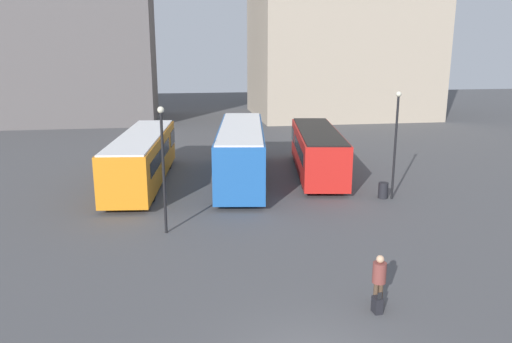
# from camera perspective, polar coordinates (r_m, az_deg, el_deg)

# --- Properties ---
(bus_0) EXTENTS (3.70, 12.13, 2.94)m
(bus_0) POSITION_cam_1_polar(r_m,az_deg,el_deg) (30.17, -12.85, 1.69)
(bus_0) COLOR orange
(bus_0) RESTS_ON ground_plane
(bus_1) EXTENTS (4.32, 12.72, 3.30)m
(bus_1) POSITION_cam_1_polar(r_m,az_deg,el_deg) (30.20, -1.71, 2.42)
(bus_1) COLOR #1E56A3
(bus_1) RESTS_ON ground_plane
(bus_2) EXTENTS (4.19, 10.99, 2.87)m
(bus_2) POSITION_cam_1_polar(r_m,az_deg,el_deg) (31.76, 6.99, 2.47)
(bus_2) COLOR red
(bus_2) RESTS_ON ground_plane
(traveler) EXTENTS (0.46, 0.46, 1.65)m
(traveler) POSITION_cam_1_polar(r_m,az_deg,el_deg) (16.21, 13.90, -11.47)
(traveler) COLOR #4C3828
(traveler) RESTS_ON ground_plane
(suitcase) EXTENTS (0.27, 0.36, 0.72)m
(suitcase) POSITION_cam_1_polar(r_m,az_deg,el_deg) (16.07, 13.68, -14.59)
(suitcase) COLOR black
(suitcase) RESTS_ON ground_plane
(lamp_post_0) EXTENTS (0.28, 0.28, 5.50)m
(lamp_post_0) POSITION_cam_1_polar(r_m,az_deg,el_deg) (21.31, -10.58, 1.30)
(lamp_post_0) COLOR black
(lamp_post_0) RESTS_ON ground_plane
(lamp_post_1) EXTENTS (0.28, 0.28, 5.69)m
(lamp_post_1) POSITION_cam_1_polar(r_m,az_deg,el_deg) (26.85, 15.68, 3.82)
(lamp_post_1) COLOR black
(lamp_post_1) RESTS_ON ground_plane
(trash_bin) EXTENTS (0.52, 0.52, 0.85)m
(trash_bin) POSITION_cam_1_polar(r_m,az_deg,el_deg) (27.53, 14.33, -2.10)
(trash_bin) COLOR black
(trash_bin) RESTS_ON ground_plane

